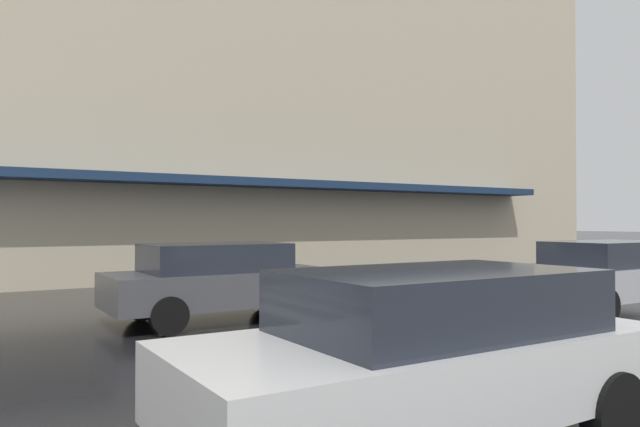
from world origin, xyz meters
The scene contains 4 objects.
haussmann_block_corner centered at (21.66, -14.00, 11.94)m, with size 19.52×29.79×24.38m.
car_silver centered at (2.50, -15.53, 0.76)m, with size 1.85×4.10×1.41m.
car_dark_grey centered at (5.50, -8.56, 0.76)m, with size 1.85×4.10×1.41m.
car_white centered at (-1.00, -7.69, 0.76)m, with size 1.85×4.10×1.41m.
Camera 1 is at (-4.64, -4.43, 1.80)m, focal length 33.43 mm.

